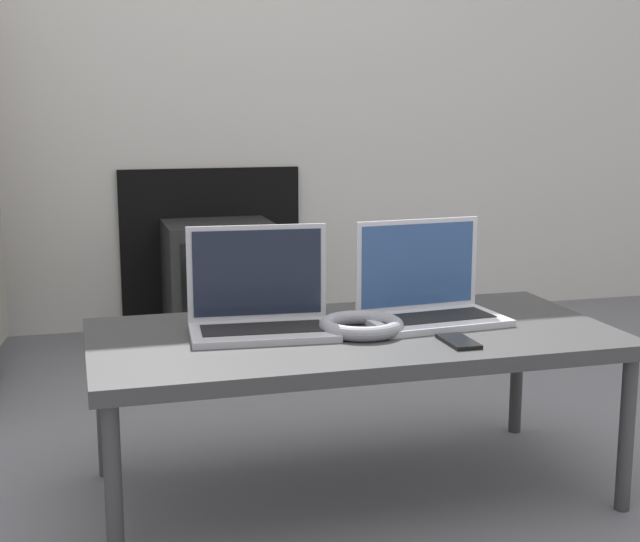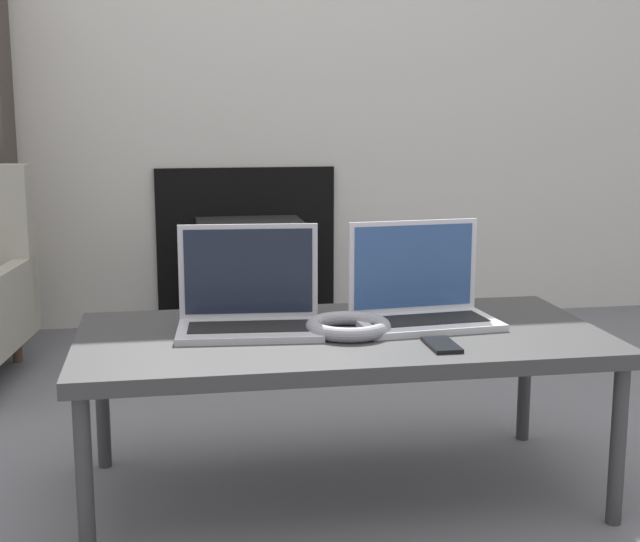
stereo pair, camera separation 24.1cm
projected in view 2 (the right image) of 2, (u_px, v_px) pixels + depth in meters
wall_back at (257, 25)px, 3.78m from camera, size 7.00×0.08×2.60m
table at (341, 344)px, 2.15m from camera, size 1.26×0.62×0.41m
laptop_left at (249, 305)px, 2.15m from camera, size 0.36×0.23×0.25m
laptop_right at (421, 299)px, 2.22m from camera, size 0.36×0.24×0.25m
headphones at (348, 326)px, 2.12m from camera, size 0.20×0.20×0.04m
phone at (442, 345)px, 2.01m from camera, size 0.06×0.13×0.01m
tv at (251, 278)px, 3.72m from camera, size 0.44×0.40×0.48m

